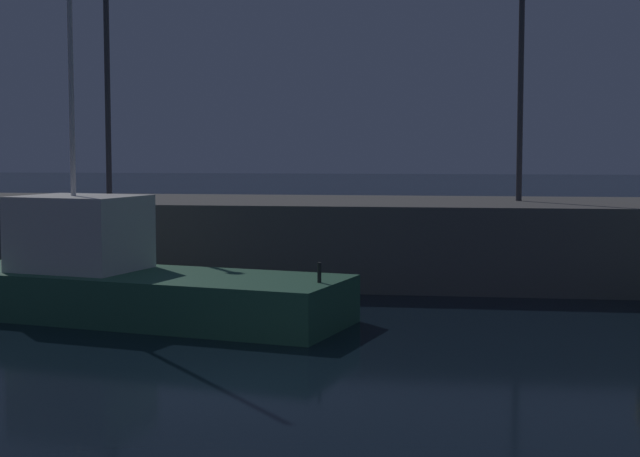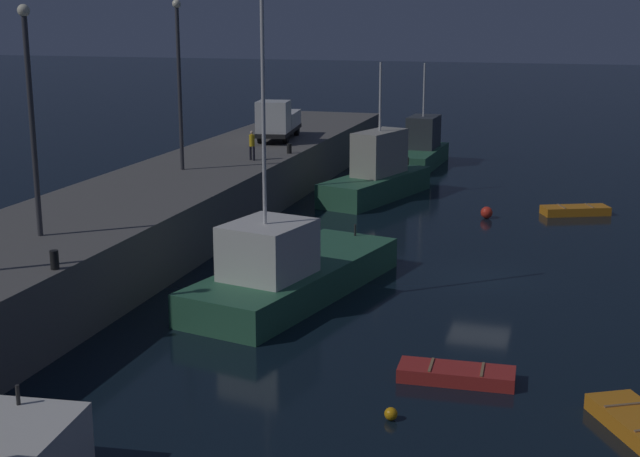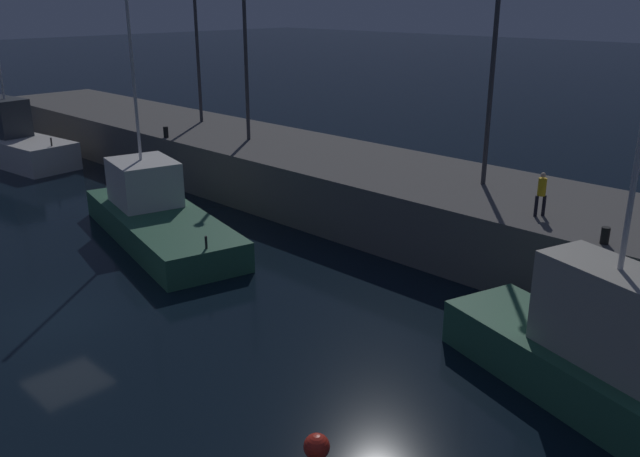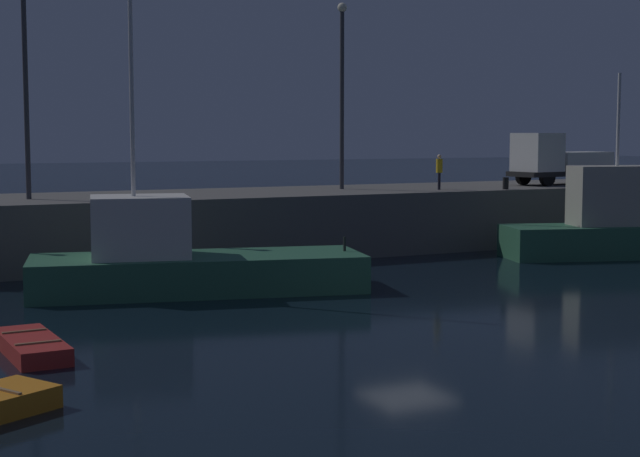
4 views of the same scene
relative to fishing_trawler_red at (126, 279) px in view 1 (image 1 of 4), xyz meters
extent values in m
plane|color=black|center=(4.61, -6.90, -1.05)|extent=(320.00, 320.00, 0.00)
cube|color=#5B5956|center=(4.61, 8.89, 0.32)|extent=(69.69, 7.50, 2.75)
cube|color=#2D6647|center=(0.47, -0.11, -0.43)|extent=(11.65, 6.07, 1.25)
cube|color=silver|center=(-1.39, 0.33, 1.21)|extent=(3.69, 3.30, 2.03)
cylinder|color=silver|center=(-1.58, 0.37, 6.21)|extent=(0.14, 0.14, 7.97)
cylinder|color=#262626|center=(5.45, -1.28, 0.45)|extent=(0.10, 0.10, 0.50)
cylinder|color=#38383D|center=(-3.58, 8.45, 5.65)|extent=(0.20, 0.20, 7.90)
cylinder|color=#38383D|center=(10.89, 9.37, 5.81)|extent=(0.20, 0.20, 8.22)
camera|label=1|loc=(8.88, -24.80, 3.49)|focal=54.39mm
camera|label=2|loc=(-31.61, -10.42, 9.79)|focal=50.53mm
camera|label=3|loc=(25.19, -15.28, 9.30)|focal=37.47mm
camera|label=4|loc=(-10.24, -31.14, 4.26)|focal=54.60mm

